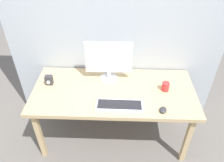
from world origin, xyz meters
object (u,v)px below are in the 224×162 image
Objects in this scene: desk at (114,94)px; keyboard_primary at (119,105)px; mouse at (163,110)px; coffee_mug at (165,86)px; audio_controller at (49,80)px; monitor at (109,60)px.

desk is 3.71× the size of keyboard_primary.
coffee_mug is at bearing 92.62° from mouse.
mouse is at bearing -31.78° from desk.
keyboard_primary is at bearing -172.70° from mouse.
coffee_mug is at bearing 28.74° from keyboard_primary.
audio_controller is at bearing 157.24° from keyboard_primary.
audio_controller is at bearing -169.13° from monitor.
mouse is at bearing -101.85° from coffee_mug.
mouse reaches higher than keyboard_primary.
mouse is at bearing -7.17° from keyboard_primary.
coffee_mug is (1.24, -0.06, -0.00)m from audio_controller.
desk is 0.56m from mouse.
audio_controller reaches higher than coffee_mug.
coffee_mug is (0.60, -0.18, -0.19)m from monitor.
monitor is 0.51m from keyboard_primary.
monitor is at bearing 151.65° from mouse.
desk is 3.39× the size of monitor.
mouse is 0.91× the size of coffee_mug.
desk is 0.71m from audio_controller.
monitor is at bearing 163.09° from coffee_mug.
keyboard_primary is 4.45× the size of audio_controller.
monitor is 0.65m from coffee_mug.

